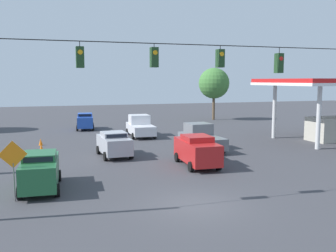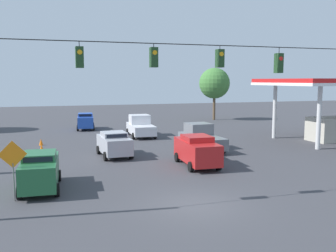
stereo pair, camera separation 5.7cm
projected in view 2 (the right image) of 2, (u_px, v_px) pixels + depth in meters
ground_plane at (194, 205)px, 16.83m from camera, size 140.00×140.00×0.00m
overhead_signal_span at (188, 92)px, 17.16m from camera, size 21.09×0.38×7.90m
pickup_truck_white_oncoming_deep at (141, 127)px, 37.40m from camera, size 2.48×5.21×2.12m
pickup_truck_grey_oncoming_far at (201, 138)px, 30.02m from camera, size 2.40×5.32×2.12m
sedan_red_crossing_near at (197, 150)px, 24.45m from camera, size 2.21×4.66×2.01m
sedan_green_parked_shoulder at (40, 170)px, 19.11m from camera, size 2.13×4.47×1.94m
sedan_blue_withflow_deep at (86, 121)px, 42.57m from camera, size 2.22×4.03×1.87m
sedan_silver_withflow_mid at (114, 144)px, 27.47m from camera, size 2.25×4.12×1.82m
traffic_cone_nearest at (37, 186)px, 18.85m from camera, size 0.34×0.34×0.59m
traffic_cone_second at (43, 172)px, 21.76m from camera, size 0.34×0.34×0.59m
traffic_cone_third at (43, 163)px, 24.11m from camera, size 0.34×0.34×0.59m
traffic_cone_fourth at (40, 154)px, 26.91m from camera, size 0.34×0.34×0.59m
traffic_cone_fifth at (42, 148)px, 29.54m from camera, size 0.34×0.34×0.59m
traffic_cone_farthest at (41, 142)px, 32.27m from camera, size 0.34×0.34×0.59m
gas_station at (335, 96)px, 34.21m from camera, size 12.28×8.99×5.72m
work_zone_sign at (13, 159)px, 17.15m from camera, size 1.27×0.06×2.84m
tree_horizon_left at (214, 83)px, 52.56m from camera, size 4.32×4.32×7.33m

